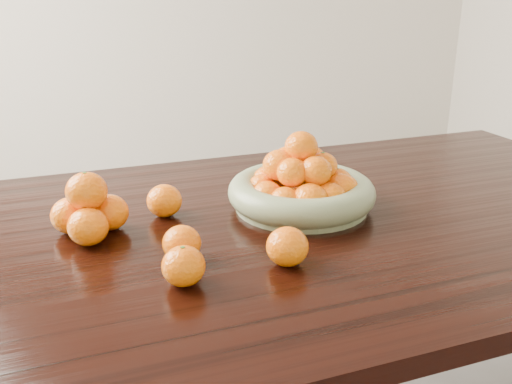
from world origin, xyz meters
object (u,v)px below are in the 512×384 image
object	(u,v)px
orange_pyramid	(89,211)
loose_orange_0	(183,266)
fruit_bowl	(302,187)
dining_table	(266,261)

from	to	relation	value
orange_pyramid	loose_orange_0	xyz separation A→B (m)	(0.13, -0.26, -0.02)
fruit_bowl	loose_orange_0	distance (m)	0.42
dining_table	orange_pyramid	xyz separation A→B (m)	(-0.35, 0.07, 0.14)
orange_pyramid	dining_table	bearing A→B (deg)	-10.45
dining_table	fruit_bowl	bearing A→B (deg)	26.85
dining_table	fruit_bowl	distance (m)	0.18
dining_table	loose_orange_0	bearing A→B (deg)	-138.84
fruit_bowl	orange_pyramid	xyz separation A→B (m)	(-0.46, 0.01, 0.00)
dining_table	orange_pyramid	bearing A→B (deg)	169.55
fruit_bowl	dining_table	bearing A→B (deg)	-153.15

